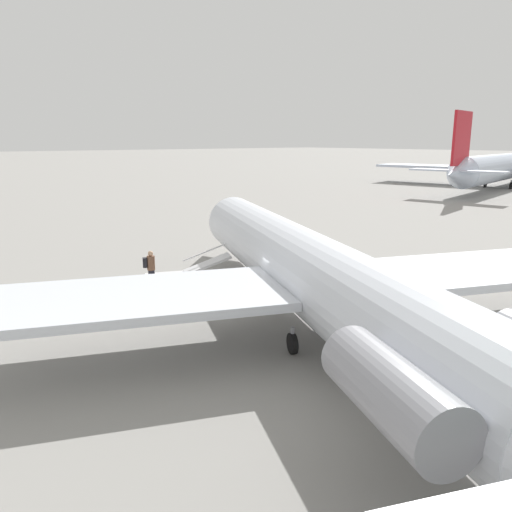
% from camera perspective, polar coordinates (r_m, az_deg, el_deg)
% --- Properties ---
extents(ground_plane, '(600.00, 600.00, 0.00)m').
position_cam_1_polar(ground_plane, '(18.60, 5.44, -7.89)').
color(ground_plane, gray).
extents(airplane_main, '(27.57, 21.43, 7.26)m').
position_cam_1_polar(airplane_main, '(17.08, 6.76, -2.17)').
color(airplane_main, silver).
rests_on(airplane_main, ground).
extents(airplane_far_left, '(36.86, 47.64, 9.75)m').
position_cam_1_polar(airplane_far_left, '(80.88, 26.62, 9.14)').
color(airplane_far_left, silver).
rests_on(airplane_far_left, ground).
extents(boarding_stairs, '(2.51, 4.09, 1.77)m').
position_cam_1_polar(boarding_stairs, '(23.79, -9.32, -2.32)').
color(boarding_stairs, silver).
rests_on(boarding_stairs, ground).
extents(passenger, '(0.45, 0.57, 1.74)m').
position_cam_1_polar(passenger, '(23.29, -11.99, -1.19)').
color(passenger, '#23232D').
rests_on(passenger, ground).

